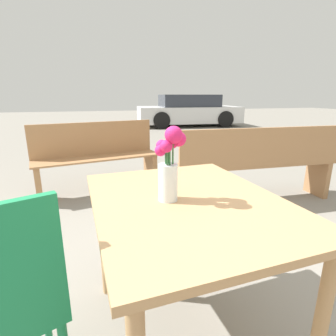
{
  "coord_description": "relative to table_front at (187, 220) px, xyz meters",
  "views": [
    {
      "loc": [
        -0.37,
        -0.98,
        1.16
      ],
      "look_at": [
        -0.08,
        0.01,
        0.88
      ],
      "focal_mm": 28.0,
      "sensor_mm": 36.0,
      "label": 1
    }
  ],
  "objects": [
    {
      "name": "flower_vase",
      "position": [
        -0.08,
        0.01,
        0.25
      ],
      "size": [
        0.13,
        0.13,
        0.32
      ],
      "color": "silver",
      "rests_on": "table_front"
    },
    {
      "name": "bench_middle",
      "position": [
        1.31,
        1.36,
        -0.16
      ],
      "size": [
        1.84,
        0.44,
        0.85
      ],
      "color": "#9E7047",
      "rests_on": "ground_plane"
    },
    {
      "name": "ground_plane",
      "position": [
        0.0,
        0.0,
        -0.63
      ],
      "size": [
        40.0,
        40.0,
        0.0
      ],
      "primitive_type": "plane",
      "color": "gray"
    },
    {
      "name": "parked_car",
      "position": [
        3.26,
        8.85,
        -0.07
      ],
      "size": [
        4.0,
        2.09,
        1.18
      ],
      "color": "silver",
      "rests_on": "ground_plane"
    },
    {
      "name": "table_front",
      "position": [
        0.0,
        0.0,
        0.0
      ],
      "size": [
        0.84,
        1.04,
        0.74
      ],
      "color": "tan",
      "rests_on": "ground_plane"
    },
    {
      "name": "bench_near",
      "position": [
        -0.35,
        2.25,
        -0.18
      ],
      "size": [
        1.51,
        0.63,
        0.85
      ],
      "color": "#9E7047",
      "rests_on": "ground_plane"
    }
  ]
}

